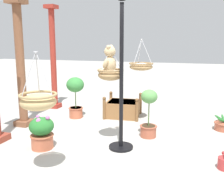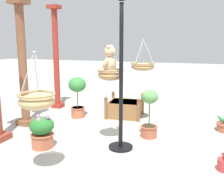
% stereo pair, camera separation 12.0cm
% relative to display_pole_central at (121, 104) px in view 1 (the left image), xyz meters
% --- Properties ---
extents(ground_plane, '(40.00, 40.00, 0.00)m').
position_rel_display_pole_central_xyz_m(ground_plane, '(0.11, 0.19, -0.82)').
color(ground_plane, '#ADAAA3').
extents(display_pole_central, '(0.44, 0.44, 2.59)m').
position_rel_display_pole_central_xyz_m(display_pole_central, '(0.00, 0.00, 0.00)').
color(display_pole_central, black).
rests_on(display_pole_central, ground).
extents(hanging_basket_with_teddy, '(0.48, 0.48, 0.59)m').
position_rel_display_pole_central_xyz_m(hanging_basket_with_teddy, '(0.15, 0.25, 0.50)').
color(hanging_basket_with_teddy, '#A37F51').
extents(teddy_bear, '(0.36, 0.32, 0.52)m').
position_rel_display_pole_central_xyz_m(teddy_bear, '(0.15, 0.27, 0.73)').
color(teddy_bear, tan).
extents(hanging_basket_left_high, '(0.52, 0.52, 0.80)m').
position_rel_display_pole_central_xyz_m(hanging_basket_left_high, '(-1.28, 0.80, 0.28)').
color(hanging_basket_left_high, tan).
extents(hanging_basket_right_low, '(0.56, 0.56, 0.72)m').
position_rel_display_pole_central_xyz_m(hanging_basket_right_low, '(1.61, -0.00, 0.53)').
color(hanging_basket_right_low, '#A37F51').
extents(greenhouse_pillar_left, '(0.31, 0.31, 2.90)m').
position_rel_display_pole_central_xyz_m(greenhouse_pillar_left, '(2.17, 2.66, 0.58)').
color(greenhouse_pillar_left, '#9E2D23').
rests_on(greenhouse_pillar_left, ground).
extents(greenhouse_pillar_right, '(0.36, 0.36, 2.80)m').
position_rel_display_pole_central_xyz_m(greenhouse_pillar_right, '(0.53, 2.50, 0.53)').
color(greenhouse_pillar_right, brown).
rests_on(greenhouse_pillar_right, ground).
extents(wooden_planter_box, '(0.88, 0.96, 0.57)m').
position_rel_display_pole_central_xyz_m(wooden_planter_box, '(1.95, 0.52, -0.60)').
color(wooden_planter_box, olive).
rests_on(wooden_planter_box, ground).
extents(potted_plant_fern_front, '(0.44, 0.44, 1.04)m').
position_rel_display_pole_central_xyz_m(potted_plant_fern_front, '(1.46, 1.63, -0.20)').
color(potted_plant_fern_front, '#BC6042').
rests_on(potted_plant_fern_front, ground).
extents(potted_plant_flowering_red, '(0.44, 0.44, 0.62)m').
position_rel_display_pole_central_xyz_m(potted_plant_flowering_red, '(-0.46, 1.35, -0.51)').
color(potted_plant_flowering_red, '#BC6042').
rests_on(potted_plant_flowering_red, ground).
extents(potted_plant_tall_leafy, '(0.42, 0.43, 0.33)m').
position_rel_display_pole_central_xyz_m(potted_plant_tall_leafy, '(1.62, -1.86, -0.71)').
color(potted_plant_tall_leafy, '#AD563D').
rests_on(potted_plant_tall_leafy, ground).
extents(potted_plant_bushy_green, '(0.35, 0.35, 0.97)m').
position_rel_display_pole_central_xyz_m(potted_plant_bushy_green, '(0.71, -0.37, -0.34)').
color(potted_plant_bushy_green, '#AD563D').
rests_on(potted_plant_bushy_green, ground).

